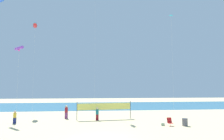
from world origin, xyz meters
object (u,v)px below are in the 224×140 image
beachgoer_mustard_shirt (15,117)px  trash_barrel (185,122)px  beachgoer_teal_shirt (97,113)px  volleyball_net (104,107)px  folding_beach_chair (170,122)px  kite_red_inflatable (35,26)px  beachgoer_maroon_shirt (66,111)px  kite_cyan_diamond (171,18)px  beach_handbag (163,124)px  kite_violet_tube (19,48)px

beachgoer_mustard_shirt → trash_barrel: (19.64, -3.29, -0.39)m
beachgoer_teal_shirt → trash_barrel: (9.76, -4.72, -0.48)m
trash_barrel → volleyball_net: size_ratio=0.11×
beachgoer_mustard_shirt → trash_barrel: 19.92m
folding_beach_chair → kite_red_inflatable: 27.92m
trash_barrel → folding_beach_chair: bearing=171.3°
beachgoer_maroon_shirt → folding_beach_chair: size_ratio=2.07×
kite_cyan_diamond → beachgoer_teal_shirt: bearing=-163.4°
beach_handbag → kite_cyan_diamond: size_ratio=0.02×
beachgoer_maroon_shirt → kite_red_inflatable: size_ratio=0.11×
beachgoer_teal_shirt → volleyball_net: bearing=175.1°
folding_beach_chair → beach_handbag: 0.85m
beachgoer_teal_shirt → kite_cyan_diamond: 19.34m
beachgoer_mustard_shirt → kite_violet_tube: (-0.84, 2.75, 8.83)m
kite_red_inflatable → folding_beach_chair: bearing=-35.8°
beachgoer_maroon_shirt → beachgoer_mustard_shirt: size_ratio=1.20×
beachgoer_maroon_shirt → volleyball_net: size_ratio=0.25×
beachgoer_maroon_shirt → kite_cyan_diamond: kite_cyan_diamond is taller
volleyball_net → kite_cyan_diamond: size_ratio=0.46×
beachgoer_teal_shirt → volleyball_net: 1.38m
beachgoer_maroon_shirt → trash_barrel: beachgoer_maroon_shirt is taller
folding_beach_chair → trash_barrel: size_ratio=1.05×
beachgoer_maroon_shirt → kite_violet_tube: size_ratio=0.19×
beachgoer_mustard_shirt → volleyball_net: 11.10m
beachgoer_mustard_shirt → kite_cyan_diamond: kite_cyan_diamond is taller
kite_red_inflatable → kite_violet_tube: size_ratio=1.62×
volleyball_net → kite_violet_tube: size_ratio=0.75×
kite_red_inflatable → beach_handbag: bearing=-36.8°
beachgoer_mustard_shirt → beachgoer_maroon_shirt: bearing=124.6°
kite_red_inflatable → trash_barrel: bearing=-34.1°
folding_beach_chair → kite_cyan_diamond: size_ratio=0.05×
beachgoer_maroon_shirt → beach_handbag: (11.56, -6.17, -0.84)m
trash_barrel → kite_red_inflatable: bearing=145.9°
beachgoer_mustard_shirt → folding_beach_chair: (17.98, -3.04, -0.35)m
trash_barrel → volleyball_net: bearing=148.6°
beachgoer_maroon_shirt → beach_handbag: bearing=110.6°
beachgoer_mustard_shirt → kite_red_inflatable: 18.15m
beachgoer_teal_shirt → kite_cyan_diamond: bearing=159.8°
trash_barrel → kite_cyan_diamond: size_ratio=0.05×
trash_barrel → beach_handbag: (-2.44, 0.35, -0.28)m
beachgoer_teal_shirt → trash_barrel: bearing=117.4°
folding_beach_chair → kite_cyan_diamond: kite_cyan_diamond is taller
beachgoer_teal_shirt → kite_cyan_diamond: kite_cyan_diamond is taller
beachgoer_mustard_shirt → kite_cyan_diamond: bearing=107.8°
trash_barrel → kite_red_inflatable: kite_red_inflatable is taller
beachgoer_mustard_shirt → kite_cyan_diamond: (21.90, 5.02, 14.80)m
beachgoer_maroon_shirt → folding_beach_chair: (12.34, -6.26, -0.51)m
kite_cyan_diamond → kite_violet_tube: (-22.74, -2.27, -5.97)m
kite_red_inflatable → beachgoer_maroon_shirt: bearing=-48.0°
volleyball_net → kite_cyan_diamond: (11.02, 2.97, 13.99)m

